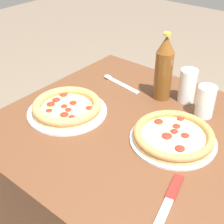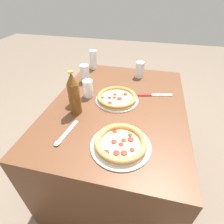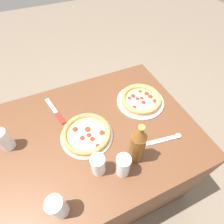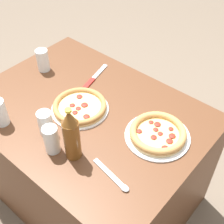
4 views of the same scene
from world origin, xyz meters
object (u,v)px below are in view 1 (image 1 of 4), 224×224
(glass_red_wine, at_px, (187,87))
(beer_bottle, at_px, (164,69))
(pizza_pepperoni, at_px, (173,136))
(spoon, at_px, (117,82))
(pizza_veggie, at_px, (67,107))
(glass_cola, at_px, (205,103))
(knife, at_px, (168,203))

(glass_red_wine, distance_m, beer_bottle, 0.12)
(pizza_pepperoni, distance_m, spoon, 0.43)
(pizza_pepperoni, height_order, pizza_veggie, pizza_veggie)
(glass_cola, height_order, glass_red_wine, glass_red_wine)
(pizza_veggie, bearing_deg, pizza_pepperoni, -165.55)
(glass_cola, distance_m, beer_bottle, 0.20)
(glass_cola, bearing_deg, spoon, 0.75)
(pizza_pepperoni, distance_m, knife, 0.26)
(glass_cola, xyz_separation_m, glass_red_wine, (0.10, -0.05, 0.01))
(beer_bottle, bearing_deg, pizza_veggie, 56.11)
(pizza_pepperoni, relative_size, glass_cola, 2.39)
(spoon, bearing_deg, glass_red_wine, -169.23)
(beer_bottle, relative_size, spoon, 1.29)
(pizza_veggie, relative_size, beer_bottle, 1.11)
(beer_bottle, distance_m, knife, 0.54)
(glass_cola, bearing_deg, pizza_veggie, 37.12)
(beer_bottle, bearing_deg, knife, 123.61)
(pizza_pepperoni, xyz_separation_m, knife, (-0.12, 0.23, -0.02))
(glass_cola, xyz_separation_m, spoon, (0.39, 0.01, -0.05))
(knife, bearing_deg, glass_cola, -75.75)
(knife, xyz_separation_m, spoon, (0.50, -0.42, 0.00))
(knife, bearing_deg, pizza_pepperoni, -62.73)
(glass_red_wine, bearing_deg, pizza_veggie, 49.76)
(pizza_veggie, bearing_deg, glass_cola, -142.88)
(pizza_pepperoni, height_order, beer_bottle, beer_bottle)
(pizza_veggie, height_order, beer_bottle, beer_bottle)
(beer_bottle, bearing_deg, pizza_pepperoni, 129.59)
(glass_red_wine, bearing_deg, glass_cola, 152.50)
(beer_bottle, xyz_separation_m, spoon, (0.21, 0.02, -0.12))
(pizza_pepperoni, height_order, spoon, pizza_pepperoni)
(knife, bearing_deg, beer_bottle, -56.39)
(knife, relative_size, spoon, 1.16)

